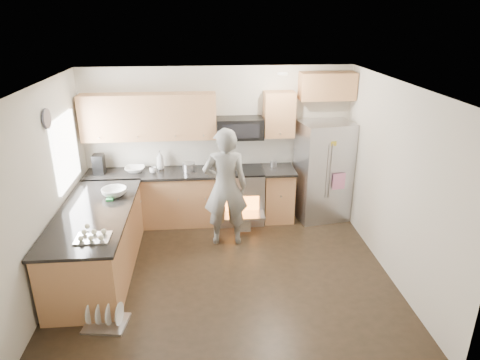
{
  "coord_description": "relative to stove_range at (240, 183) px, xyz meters",
  "views": [
    {
      "loc": [
        -0.23,
        -5.04,
        3.41
      ],
      "look_at": [
        0.24,
        0.5,
        1.21
      ],
      "focal_mm": 32.0,
      "sensor_mm": 36.0,
      "label": 1
    }
  ],
  "objects": [
    {
      "name": "stove_range",
      "position": [
        0.0,
        0.0,
        0.0
      ],
      "size": [
        0.76,
        0.97,
        1.79
      ],
      "color": "#B7B7BC",
      "rests_on": "ground"
    },
    {
      "name": "dish_rack",
      "position": [
        -1.8,
        -2.59,
        -0.6
      ],
      "size": [
        0.53,
        0.45,
        0.3
      ],
      "rotation": [
        0.0,
        0.0,
        -0.15
      ],
      "color": "#B7B7BC",
      "rests_on": "ground"
    },
    {
      "name": "back_cabinet_run",
      "position": [
        -0.94,
        0.05,
        0.29
      ],
      "size": [
        4.45,
        0.64,
        2.5
      ],
      "color": "#A77142",
      "rests_on": "ground"
    },
    {
      "name": "room_shell",
      "position": [
        -0.39,
        -1.68,
        1.0
      ],
      "size": [
        4.54,
        4.04,
        2.62
      ],
      "color": "beige",
      "rests_on": "ground"
    },
    {
      "name": "person",
      "position": [
        -0.3,
        -0.76,
        0.25
      ],
      "size": [
        0.68,
        0.45,
        1.86
      ],
      "primitive_type": "imported",
      "rotation": [
        0.0,
        0.0,
        3.14
      ],
      "color": "gray",
      "rests_on": "ground"
    },
    {
      "name": "ground",
      "position": [
        -0.35,
        -1.69,
        -0.68
      ],
      "size": [
        4.5,
        4.5,
        0.0
      ],
      "primitive_type": "plane",
      "color": "black",
      "rests_on": "ground"
    },
    {
      "name": "peninsula",
      "position": [
        -2.1,
        -1.44,
        -0.21
      ],
      "size": [
        0.96,
        2.36,
        1.04
      ],
      "color": "#A77142",
      "rests_on": "ground"
    },
    {
      "name": "refrigerator",
      "position": [
        1.42,
        -0.01,
        0.18
      ],
      "size": [
        0.94,
        0.79,
        1.72
      ],
      "rotation": [
        0.0,
        0.0,
        0.17
      ],
      "color": "#B7B7BC",
      "rests_on": "ground"
    }
  ]
}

